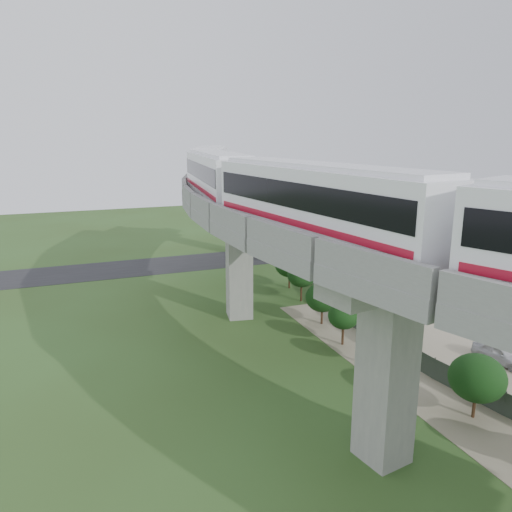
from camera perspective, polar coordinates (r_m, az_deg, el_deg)
name	(u,v)px	position (r m, az deg, el deg)	size (l,w,h in m)	color
ground	(278,369)	(34.30, 2.54, -12.77)	(160.00, 160.00, 0.00)	#32491D
dirt_lot	(464,349)	(40.16, 22.68, -9.75)	(18.00, 26.00, 0.04)	gray
asphalt_road	(179,264)	(61.32, -8.78, -0.86)	(60.00, 8.00, 0.03)	#232326
viaduct	(333,232)	(33.05, 8.82, 2.67)	(19.58, 73.98, 11.40)	#99968E
metro_train	(293,186)	(30.05, 4.22, 7.99)	(11.22, 61.34, 3.64)	white
fence	(400,338)	(38.63, 16.09, -8.96)	(3.87, 38.73, 1.50)	#2D382D
tree_0	(292,249)	(59.26, 4.18, 0.75)	(1.92, 1.92, 2.85)	#382314
tree_1	(290,265)	(50.54, 3.85, -1.00)	(2.96, 2.96, 3.74)	#382314
tree_2	(302,275)	(46.67, 5.24, -2.15)	(2.71, 2.71, 3.72)	#382314
tree_3	(322,297)	(41.27, 7.61, -4.71)	(2.81, 2.81, 3.52)	#382314
tree_4	(344,316)	(37.54, 9.98, -6.76)	(2.31, 2.31, 3.28)	#382314
tree_5	(380,336)	(34.31, 14.02, -8.81)	(2.10, 2.10, 3.29)	#382314
tree_6	(477,378)	(30.40, 23.96, -12.62)	(3.06, 3.06, 3.71)	#382314
car_white	(501,354)	(38.63, 26.22, -9.97)	(1.56, 3.87, 1.32)	silver
car_dark	(382,301)	(46.76, 14.18, -5.06)	(1.49, 3.67, 1.06)	black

